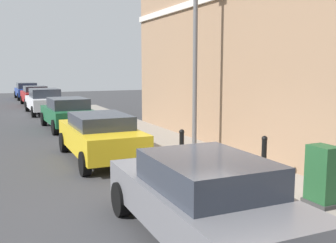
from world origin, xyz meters
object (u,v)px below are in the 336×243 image
car_grey (202,197)px  utility_cabinet (322,178)px  car_yellow (100,135)px  bollard_far_kerb (182,148)px  car_blue (27,90)px  lamppost (195,50)px  car_white (45,101)px  bollard_near_cabinet (264,156)px  car_green (68,113)px  car_red (35,95)px

car_grey → utility_cabinet: size_ratio=3.71×
car_grey → utility_cabinet: 2.73m
car_yellow → bollard_far_kerb: bearing=-148.3°
car_blue → bollard_far_kerb: (1.44, -27.98, -0.05)m
lamppost → car_white: bearing=101.5°
car_yellow → bollard_near_cabinet: 5.00m
car_white → utility_cabinet: car_white is taller
car_white → utility_cabinet: 19.31m
car_white → lamppost: (2.81, -13.80, 2.52)m
car_green → bollard_far_kerb: bearing=-173.4°
car_yellow → utility_cabinet: (2.72, -5.98, -0.07)m
car_yellow → car_green: car_green is taller
car_grey → car_blue: size_ratio=0.96×
utility_cabinet → lamppost: lamppost is taller
car_yellow → car_blue: bearing=0.1°
car_grey → car_red: 25.07m
utility_cabinet → car_grey: bearing=-176.2°
car_green → car_red: 12.40m
bollard_near_cabinet → car_green: bearing=103.8°
car_red → car_blue: (-0.04, 6.62, 0.01)m
car_grey → lamppost: (2.86, 5.51, 2.56)m
car_yellow → bollard_far_kerb: car_yellow is taller
car_green → car_blue: (-0.15, 19.01, 0.01)m
car_red → bollard_far_kerb: (1.40, -21.36, -0.05)m
car_red → lamppost: bearing=-173.3°
car_blue → bollard_far_kerb: size_ratio=4.30×
bollard_near_cabinet → car_grey: bearing=-144.1°
utility_cabinet → bollard_far_kerb: 3.73m
car_green → lamppost: size_ratio=0.71×
bollard_far_kerb → bollard_near_cabinet: bearing=-51.6°
car_red → car_blue: size_ratio=0.93×
utility_cabinet → bollard_far_kerb: utility_cabinet is taller
car_red → lamppost: (2.75, -19.56, 2.55)m
car_yellow → utility_cabinet: car_yellow is taller
utility_cabinet → car_green: bearing=101.4°
car_grey → lamppost: lamppost is taller
car_green → car_white: 6.63m
car_blue → utility_cabinet: 31.62m
car_blue → car_yellow: bearing=179.1°
car_yellow → bollard_near_cabinet: bearing=-145.3°
bollard_near_cabinet → lamppost: (0.03, 3.47, 2.60)m
car_yellow → car_red: bearing=-0.1°
car_green → car_white: size_ratio=0.92×
car_yellow → car_blue: car_blue is taller
car_blue → lamppost: lamppost is taller
car_red → car_blue: 6.62m
car_white → lamppost: bearing=-169.4°
car_grey → car_white: size_ratio=0.96×
car_yellow → utility_cabinet: size_ratio=3.71×
car_red → bollard_near_cabinet: bearing=-174.6°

